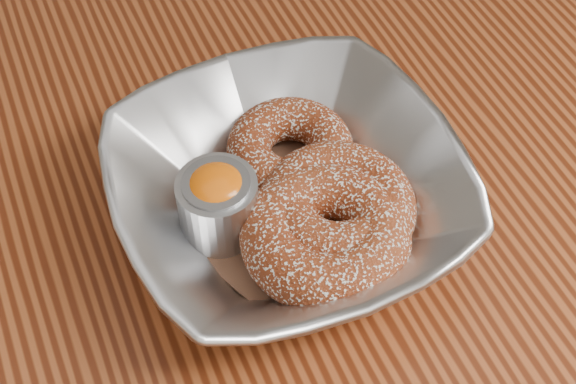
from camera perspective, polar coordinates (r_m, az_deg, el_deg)
name	(u,v)px	position (r m, az deg, el deg)	size (l,w,h in m)	color
table	(346,306)	(0.66, 4.12, -8.08)	(1.20, 0.80, 0.75)	maroon
serving_bowl	(288,192)	(0.56, 0.00, -0.02)	(0.24, 0.24, 0.06)	#B2B4B9
parchment	(288,210)	(0.58, 0.00, -1.28)	(0.14, 0.14, 0.00)	brown
donut_back	(290,149)	(0.59, 0.15, 3.08)	(0.09, 0.09, 0.03)	maroon
donut_front	(325,236)	(0.54, 2.68, -3.12)	(0.12, 0.12, 0.04)	maroon
donut_extra	(337,207)	(0.55, 3.49, -1.10)	(0.11, 0.11, 0.04)	maroon
ramekin	(218,203)	(0.55, -4.99, -0.77)	(0.06, 0.06, 0.06)	#B2B4B9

